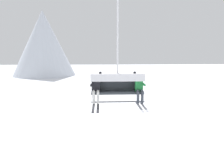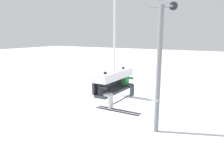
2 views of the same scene
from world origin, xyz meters
TOP-DOWN VIEW (x-y plane):
  - mountain_peak_central at (-16.75, 52.58)m, footprint 17.09×17.09m
  - chairlift_chair at (-0.25, -0.73)m, footprint 2.23×0.74m
  - skier_black at (-1.15, -0.94)m, footprint 0.48×1.70m
  - skier_green at (0.65, -0.94)m, footprint 0.48×1.70m

SIDE VIEW (x-z plane):
  - skier_black at x=-1.15m, z-range 4.73..6.06m
  - skier_green at x=0.65m, z-range 4.73..6.06m
  - chairlift_chair at x=-0.25m, z-range 3.48..7.96m
  - mountain_peak_central at x=-16.75m, z-range 0.00..17.83m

